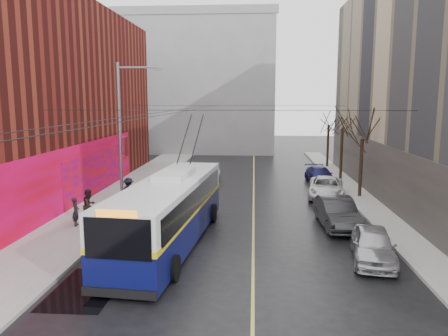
# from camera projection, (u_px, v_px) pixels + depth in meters

# --- Properties ---
(ground) EXTENTS (140.00, 140.00, 0.00)m
(ground) POSITION_uv_depth(u_px,v_px,m) (211.00, 292.00, 15.81)
(ground) COLOR black
(ground) RESTS_ON ground
(sidewalk_left) EXTENTS (4.00, 60.00, 0.15)m
(sidewalk_left) POSITION_uv_depth(u_px,v_px,m) (106.00, 206.00, 28.17)
(sidewalk_left) COLOR gray
(sidewalk_left) RESTS_ON ground
(sidewalk_right) EXTENTS (2.00, 60.00, 0.15)m
(sidewalk_right) POSITION_uv_depth(u_px,v_px,m) (375.00, 211.00, 27.01)
(sidewalk_right) COLOR gray
(sidewalk_right) RESTS_ON ground
(lane_line) EXTENTS (0.12, 50.00, 0.01)m
(lane_line) POSITION_uv_depth(u_px,v_px,m) (254.00, 203.00, 29.50)
(lane_line) COLOR #BFB74C
(lane_line) RESTS_ON ground
(building_far) EXTENTS (20.50, 12.10, 18.00)m
(building_far) POSITION_uv_depth(u_px,v_px,m) (199.00, 84.00, 59.15)
(building_far) COLOR gray
(building_far) RESTS_ON ground
(streetlight_pole) EXTENTS (2.65, 0.60, 9.00)m
(streetlight_pole) POSITION_uv_depth(u_px,v_px,m) (123.00, 135.00, 25.33)
(streetlight_pole) COLOR slate
(streetlight_pole) RESTS_ON ground
(catenary_wires) EXTENTS (18.00, 60.00, 0.22)m
(catenary_wires) POSITION_uv_depth(u_px,v_px,m) (195.00, 109.00, 29.57)
(catenary_wires) COLOR black
(tree_near) EXTENTS (3.20, 3.20, 6.40)m
(tree_near) POSITION_uv_depth(u_px,v_px,m) (363.00, 128.00, 30.19)
(tree_near) COLOR black
(tree_near) RESTS_ON ground
(tree_mid) EXTENTS (3.20, 3.20, 6.68)m
(tree_mid) POSITION_uv_depth(u_px,v_px,m) (343.00, 119.00, 37.05)
(tree_mid) COLOR black
(tree_mid) RESTS_ON ground
(tree_far) EXTENTS (3.20, 3.20, 6.57)m
(tree_far) POSITION_uv_depth(u_px,v_px,m) (329.00, 117.00, 43.96)
(tree_far) COLOR black
(tree_far) RESTS_ON ground
(puddle) EXTENTS (2.29, 3.82, 0.01)m
(puddle) POSITION_uv_depth(u_px,v_px,m) (86.00, 289.00, 16.07)
(puddle) COLOR black
(puddle) RESTS_ON ground
(pigeons_flying) EXTENTS (3.97, 2.80, 1.56)m
(pigeons_flying) POSITION_uv_depth(u_px,v_px,m) (197.00, 85.00, 25.09)
(pigeons_flying) COLOR slate
(trolleybus) EXTENTS (3.81, 12.87, 6.03)m
(trolleybus) POSITION_uv_depth(u_px,v_px,m) (169.00, 210.00, 20.79)
(trolleybus) COLOR #080B41
(trolleybus) RESTS_ON ground
(parked_car_a) EXTENTS (2.41, 4.54, 1.47)m
(parked_car_a) POSITION_uv_depth(u_px,v_px,m) (373.00, 245.00, 18.72)
(parked_car_a) COLOR silver
(parked_car_a) RESTS_ON ground
(parked_car_b) EXTENTS (2.00, 4.99, 1.61)m
(parked_car_b) POSITION_uv_depth(u_px,v_px,m) (337.00, 213.00, 23.78)
(parked_car_b) COLOR #262729
(parked_car_b) RESTS_ON ground
(parked_car_c) EXTENTS (3.17, 5.52, 1.45)m
(parked_car_c) POSITION_uv_depth(u_px,v_px,m) (326.00, 187.00, 30.99)
(parked_car_c) COLOR silver
(parked_car_c) RESTS_ON ground
(parked_car_d) EXTENTS (2.34, 4.78, 1.34)m
(parked_car_d) POSITION_uv_depth(u_px,v_px,m) (320.00, 175.00, 36.33)
(parked_car_d) COLOR navy
(parked_car_d) RESTS_ON ground
(following_car) EXTENTS (2.44, 4.78, 1.56)m
(following_car) POSITION_uv_depth(u_px,v_px,m) (206.00, 175.00, 35.56)
(following_car) COLOR #AEAFB3
(following_car) RESTS_ON ground
(pedestrian_a) EXTENTS (0.48, 0.63, 1.55)m
(pedestrian_a) POSITION_uv_depth(u_px,v_px,m) (76.00, 212.00, 23.53)
(pedestrian_a) COLOR black
(pedestrian_a) RESTS_ON sidewalk_left
(pedestrian_b) EXTENTS (0.92, 1.05, 1.83)m
(pedestrian_b) POSITION_uv_depth(u_px,v_px,m) (89.00, 205.00, 24.34)
(pedestrian_b) COLOR black
(pedestrian_b) RESTS_ON sidewalk_left
(pedestrian_c) EXTENTS (1.36, 1.16, 1.83)m
(pedestrian_c) POSITION_uv_depth(u_px,v_px,m) (129.00, 192.00, 27.92)
(pedestrian_c) COLOR black
(pedestrian_c) RESTS_ON sidewalk_left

